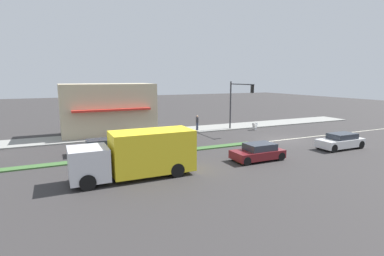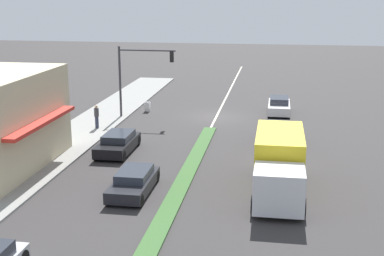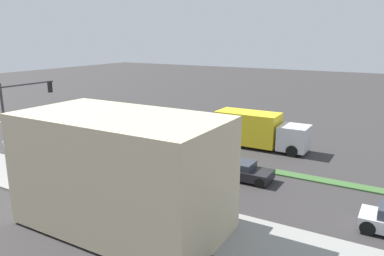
% 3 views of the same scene
% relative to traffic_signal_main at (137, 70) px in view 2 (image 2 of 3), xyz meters
% --- Properties ---
extents(ground_plane, '(160.00, 160.00, 0.00)m').
position_rel_traffic_signal_main_xyz_m(ground_plane, '(-6.12, 16.50, -3.90)').
color(ground_plane, '#333030').
extents(lane_marking_center, '(0.16, 60.00, 0.01)m').
position_rel_traffic_signal_main_xyz_m(lane_marking_center, '(-6.12, -1.50, -3.90)').
color(lane_marking_center, beige).
rests_on(lane_marking_center, ground).
extents(traffic_signal_main, '(4.59, 0.34, 5.60)m').
position_rel_traffic_signal_main_xyz_m(traffic_signal_main, '(0.00, 0.00, 0.00)').
color(traffic_signal_main, '#333338').
rests_on(traffic_signal_main, sidewalk_right).
extents(pedestrian, '(0.34, 0.34, 1.72)m').
position_rel_traffic_signal_main_xyz_m(pedestrian, '(2.06, 4.09, -2.87)').
color(pedestrian, '#282D42').
rests_on(pedestrian, sidewalk_right).
extents(warning_aframe_sign, '(0.45, 0.53, 0.84)m').
position_rel_traffic_signal_main_xyz_m(warning_aframe_sign, '(-0.14, -2.46, -3.47)').
color(warning_aframe_sign, silver).
rests_on(warning_aframe_sign, ground).
extents(delivery_truck, '(2.44, 7.50, 2.87)m').
position_rel_traffic_signal_main_xyz_m(delivery_truck, '(-11.12, 14.55, -2.43)').
color(delivery_truck, silver).
rests_on(delivery_truck, ground).
extents(sedan_dark, '(1.79, 4.30, 1.16)m').
position_rel_traffic_signal_main_xyz_m(sedan_dark, '(-3.92, 15.92, -3.33)').
color(sedan_dark, black).
rests_on(sedan_dark, ground).
extents(van_white, '(1.77, 4.27, 1.35)m').
position_rel_traffic_signal_main_xyz_m(van_white, '(-11.12, -3.44, -3.24)').
color(van_white, silver).
rests_on(van_white, ground).
extents(suv_black, '(1.89, 4.40, 1.23)m').
position_rel_traffic_signal_main_xyz_m(suv_black, '(-1.12, 9.35, -3.29)').
color(suv_black, black).
rests_on(suv_black, ground).
extents(sedan_maroon, '(1.87, 3.93, 1.28)m').
position_rel_traffic_signal_main_xyz_m(sedan_maroon, '(-11.12, 5.40, -3.29)').
color(sedan_maroon, maroon).
rests_on(sedan_maroon, ground).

